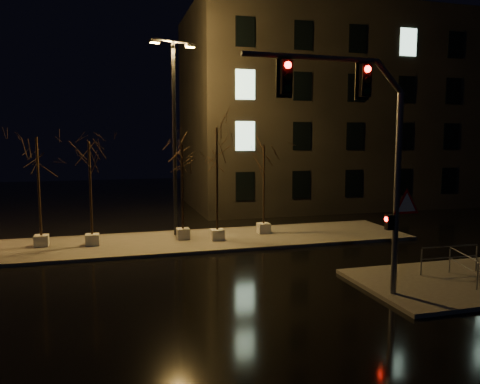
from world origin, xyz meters
name	(u,v)px	position (x,y,z in m)	size (l,w,h in m)	color
ground	(233,274)	(0.00, 0.00, 0.00)	(90.00, 90.00, 0.00)	black
median	(204,240)	(0.00, 6.00, 0.07)	(22.00, 5.00, 0.15)	#4E4C46
sidewalk_corner	(454,282)	(7.50, -3.50, 0.07)	(7.00, 5.00, 0.15)	#4E4C46
building	(340,112)	(14.00, 18.00, 7.50)	(25.00, 12.00, 15.00)	black
tree_0	(38,162)	(-7.90, 6.52, 4.26)	(1.80, 1.80, 5.41)	beige
tree_1	(90,165)	(-5.53, 6.08, 4.10)	(1.80, 1.80, 5.21)	beige
tree_2	(182,165)	(-1.02, 6.34, 3.98)	(1.80, 1.80, 5.05)	beige
tree_3	(217,153)	(0.63, 5.58, 4.62)	(1.80, 1.80, 5.89)	beige
tree_4	(264,165)	(3.48, 6.58, 3.94)	(1.80, 1.80, 4.99)	beige
traffic_signal_mast	(365,143)	(3.25, -4.20, 5.21)	(6.32, 0.36, 7.71)	slate
streetlight_main	(174,125)	(-1.24, 7.44, 6.07)	(2.50, 1.12, 10.26)	black
guard_rail_a	(450,255)	(7.99, -2.65, 0.86)	(2.51, 0.16, 1.08)	slate
guard_rail_b	(463,263)	(7.76, -3.62, 0.81)	(0.62, 2.09, 1.03)	slate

